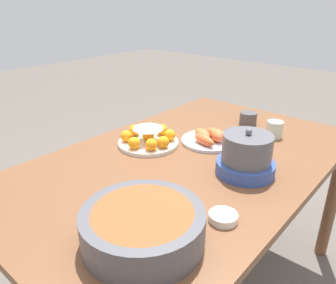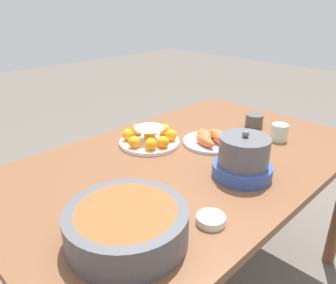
{
  "view_description": "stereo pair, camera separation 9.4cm",
  "coord_description": "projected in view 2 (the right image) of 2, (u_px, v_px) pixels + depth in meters",
  "views": [
    {
      "loc": [
        0.94,
        0.7,
        1.31
      ],
      "look_at": [
        0.01,
        -0.11,
        0.77
      ],
      "focal_mm": 35.0,
      "sensor_mm": 36.0,
      "label": 1
    },
    {
      "loc": [
        0.88,
        0.77,
        1.31
      ],
      "look_at": [
        0.01,
        -0.11,
        0.77
      ],
      "focal_mm": 35.0,
      "sensor_mm": 36.0,
      "label": 2
    }
  ],
  "objects": [
    {
      "name": "dining_table",
      "position": [
        188.0,
        177.0,
        1.34
      ],
      "size": [
        1.5,
        0.92,
        0.73
      ],
      "color": "brown",
      "rests_on": "ground_plane"
    },
    {
      "name": "cake_plate",
      "position": [
        150.0,
        138.0,
        1.42
      ],
      "size": [
        0.26,
        0.26,
        0.08
      ],
      "color": "silver",
      "rests_on": "dining_table"
    },
    {
      "name": "serving_bowl",
      "position": [
        127.0,
        224.0,
        0.84
      ],
      "size": [
        0.32,
        0.32,
        0.09
      ],
      "color": "#4C4C51",
      "rests_on": "dining_table"
    },
    {
      "name": "sauce_bowl",
      "position": [
        211.0,
        219.0,
        0.92
      ],
      "size": [
        0.08,
        0.08,
        0.02
      ],
      "color": "silver",
      "rests_on": "dining_table"
    },
    {
      "name": "seafood_platter",
      "position": [
        211.0,
        139.0,
        1.42
      ],
      "size": [
        0.24,
        0.24,
        0.07
      ],
      "color": "silver",
      "rests_on": "dining_table"
    },
    {
      "name": "cup_near",
      "position": [
        254.0,
        121.0,
        1.61
      ],
      "size": [
        0.08,
        0.08,
        0.06
      ],
      "color": "#4C4747",
      "rests_on": "dining_table"
    },
    {
      "name": "cup_far",
      "position": [
        279.0,
        132.0,
        1.45
      ],
      "size": [
        0.07,
        0.07,
        0.08
      ],
      "color": "beige",
      "rests_on": "dining_table"
    },
    {
      "name": "warming_pot",
      "position": [
        243.0,
        159.0,
        1.14
      ],
      "size": [
        0.21,
        0.21,
        0.17
      ],
      "color": "#334C99",
      "rests_on": "dining_table"
    }
  ]
}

